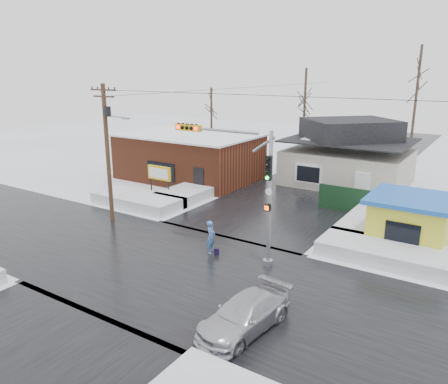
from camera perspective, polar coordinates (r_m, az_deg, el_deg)
The scene contains 20 objects.
ground at distance 22.86m, azimuth -6.92°, elevation -9.82°, with size 120.00×120.00×0.00m, color white.
road_ns at distance 22.86m, azimuth -6.92°, elevation -9.80°, with size 10.00×120.00×0.02m, color black.
road_ew at distance 22.86m, azimuth -6.92°, elevation -9.80°, with size 120.00×10.00×0.02m, color black.
snowbank_nw at distance 33.27m, azimuth -11.18°, elevation -1.06°, with size 7.00×3.00×0.80m, color white.
snowbank_ne at distance 24.96m, azimuth 20.45°, elevation -7.49°, with size 7.00×3.00×0.80m, color white.
snowbank_nside_w at distance 35.68m, azimuth -3.29°, elevation 0.36°, with size 3.00×8.00×0.80m, color white.
snowbank_nside_e at distance 29.95m, azimuth 18.92°, elevation -3.51°, with size 3.00×8.00×0.80m, color white.
traffic_signal at distance 22.29m, azimuth 2.43°, elevation 2.02°, with size 6.05×0.68×7.00m.
utility_pole at distance 29.10m, azimuth -14.93°, elevation 5.87°, with size 3.15×0.44×9.00m.
brick_building at distance 40.76m, azimuth -4.55°, elevation 4.68°, with size 12.20×8.20×4.12m.
marquee_sign at distance 34.64m, azimuth -8.46°, elevation 2.34°, with size 2.20×0.21×2.55m.
house at distance 40.04m, azimuth 15.92°, elevation 4.72°, with size 10.40×8.40×5.76m.
kiosk at distance 27.29m, azimuth 23.12°, elevation -3.42°, with size 4.60×4.60×2.88m.
fence at distance 31.77m, azimuth 19.05°, elevation -1.49°, with size 8.00×0.12×1.80m, color black.
tree_far_left at distance 45.24m, azimuth 10.58°, elevation 13.05°, with size 3.00×3.00×10.00m.
tree_far_mid at distance 44.33m, azimuth 24.11°, elevation 14.01°, with size 3.00×3.00×12.00m.
tree_far_west at distance 48.38m, azimuth -1.67°, elevation 11.56°, with size 3.00×3.00×8.00m.
pedestrian at distance 24.12m, azimuth -1.71°, elevation -5.93°, with size 0.67×0.44×1.84m, color #4270B9.
car at distance 17.54m, azimuth 2.71°, elevation -15.70°, with size 1.86×4.57×1.33m, color #BABBC2.
shopping_bag at distance 24.11m, azimuth -0.99°, elevation -7.85°, with size 0.28×0.12×0.35m, color black.
Camera 1 is at (13.43, -15.70, 9.77)m, focal length 35.00 mm.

